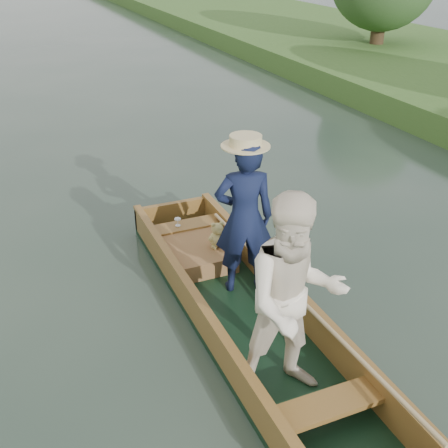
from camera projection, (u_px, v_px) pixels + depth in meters
name	position (u px, v px, depth m)	size (l,w,h in m)	color
ground	(246.00, 324.00, 6.12)	(120.00, 120.00, 0.00)	#283D30
trees_far	(107.00, 5.00, 12.08)	(22.69, 15.99, 4.33)	#47331E
punt	(261.00, 282.00, 5.53)	(1.22, 5.00, 2.02)	black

